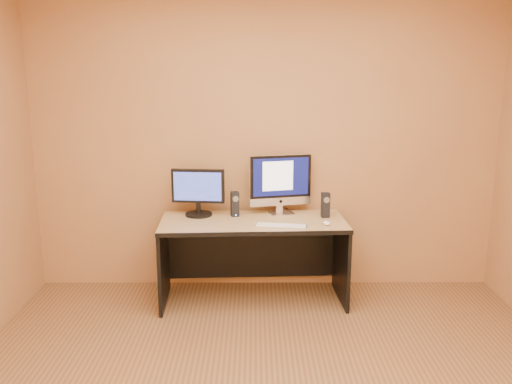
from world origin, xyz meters
TOP-DOWN VIEW (x-y plane):
  - walls at (0.00, 0.00)m, footprint 4.00×4.00m
  - desk at (-0.11, 1.62)m, footprint 1.53×0.73m
  - imac at (0.13, 1.83)m, footprint 0.56×0.31m
  - second_monitor at (-0.56, 1.78)m, footprint 0.47×0.27m
  - speaker_left at (-0.26, 1.76)m, footprint 0.08×0.08m
  - speaker_right at (0.49, 1.72)m, footprint 0.07×0.07m
  - keyboard at (0.11, 1.44)m, footprint 0.41×0.17m
  - mouse at (0.47, 1.49)m, footprint 0.06×0.10m
  - cable_a at (0.21, 1.91)m, footprint 0.07×0.20m
  - cable_b at (0.07, 1.91)m, footprint 0.10×0.15m

SIDE VIEW (x-z plane):
  - desk at x=-0.11m, z-range 0.00..0.69m
  - cable_a at x=0.21m, z-range 0.69..0.70m
  - cable_b at x=0.07m, z-range 0.69..0.70m
  - keyboard at x=0.11m, z-range 0.69..0.71m
  - mouse at x=0.47m, z-range 0.69..0.73m
  - speaker_left at x=-0.26m, z-range 0.69..0.90m
  - speaker_right at x=0.49m, z-range 0.69..0.90m
  - second_monitor at x=-0.56m, z-range 0.69..1.09m
  - imac at x=0.13m, z-range 0.69..1.21m
  - walls at x=0.00m, z-range 0.00..2.60m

